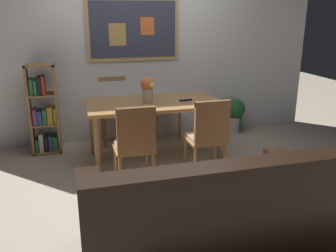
% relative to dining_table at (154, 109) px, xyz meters
% --- Properties ---
extents(ground_plane, '(12.00, 12.00, 0.00)m').
position_rel_dining_table_xyz_m(ground_plane, '(0.02, -0.51, -0.64)').
color(ground_plane, tan).
extents(wall_back_with_painting, '(5.20, 0.14, 2.60)m').
position_rel_dining_table_xyz_m(wall_back_with_painting, '(0.02, 0.91, 0.67)').
color(wall_back_with_painting, silver).
rests_on(wall_back_with_painting, ground_plane).
extents(dining_table, '(1.63, 0.86, 0.73)m').
position_rel_dining_table_xyz_m(dining_table, '(0.00, 0.00, 0.00)').
color(dining_table, '#9E7042').
rests_on(dining_table, ground_plane).
extents(dining_chair_far_left, '(0.40, 0.41, 0.91)m').
position_rel_dining_table_xyz_m(dining_chair_far_left, '(-0.40, 0.78, -0.10)').
color(dining_chair_far_left, '#9E7042').
rests_on(dining_chair_far_left, ground_plane).
extents(dining_chair_near_left, '(0.40, 0.41, 0.91)m').
position_rel_dining_table_xyz_m(dining_chair_near_left, '(-0.40, -0.81, -0.10)').
color(dining_chair_near_left, '#9E7042').
rests_on(dining_chair_near_left, ground_plane).
extents(dining_chair_far_right, '(0.40, 0.41, 0.91)m').
position_rel_dining_table_xyz_m(dining_chair_far_right, '(0.33, 0.80, -0.10)').
color(dining_chair_far_right, '#9E7042').
rests_on(dining_chair_far_right, ground_plane).
extents(dining_chair_near_right, '(0.40, 0.41, 0.91)m').
position_rel_dining_table_xyz_m(dining_chair_near_right, '(0.40, -0.76, -0.10)').
color(dining_chair_near_right, '#9E7042').
rests_on(dining_chair_near_right, ground_plane).
extents(leather_couch, '(1.80, 0.84, 0.84)m').
position_rel_dining_table_xyz_m(leather_couch, '(-0.09, -1.97, -0.32)').
color(leather_couch, black).
rests_on(leather_couch, ground_plane).
extents(bookshelf, '(0.36, 0.28, 1.16)m').
position_rel_dining_table_xyz_m(bookshelf, '(-1.32, 0.59, -0.12)').
color(bookshelf, '#9E7042').
rests_on(bookshelf, ground_plane).
extents(potted_ivy, '(0.30, 0.30, 0.51)m').
position_rel_dining_table_xyz_m(potted_ivy, '(1.43, 0.69, -0.35)').
color(potted_ivy, '#B2ADA3').
rests_on(potted_ivy, ground_plane).
extents(flower_vase, '(0.18, 0.17, 0.31)m').
position_rel_dining_table_xyz_m(flower_vase, '(-0.08, -0.00, 0.27)').
color(flower_vase, tan).
rests_on(flower_vase, dining_table).
extents(tv_remote, '(0.16, 0.06, 0.02)m').
position_rel_dining_table_xyz_m(tv_remote, '(0.38, -0.05, 0.10)').
color(tv_remote, black).
rests_on(tv_remote, dining_table).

